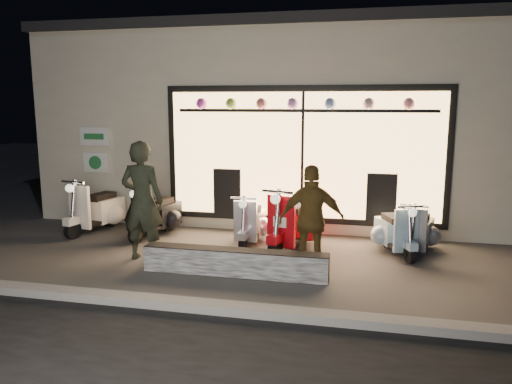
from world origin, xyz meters
The scene contains 12 objects.
ground centered at (0.00, 0.00, 0.00)m, with size 40.00×40.00×0.00m, color #383533.
kerb centered at (0.00, -2.00, 0.06)m, with size 40.00×0.25×0.12m, color slate.
shop_building centered at (0.00, 4.98, 2.10)m, with size 10.20×6.23×4.20m.
graffiti_barrier centered at (0.14, -0.65, 0.20)m, with size 2.80×0.28×0.40m, color black.
scooter_silver centered at (-0.03, 1.17, 0.37)m, with size 0.41×1.27×0.91m.
scooter_red centered at (0.81, 0.98, 0.44)m, with size 0.77×1.54×1.10m.
scooter_black centered at (-1.92, 1.33, 0.40)m, with size 0.66×1.40×0.99m.
scooter_cream centered at (-3.22, 1.38, 0.42)m, with size 0.68×1.48×1.05m.
scooter_blue centered at (2.51, 1.11, 0.36)m, with size 0.70×1.24×0.90m.
scooter_grey centered at (2.94, 1.23, 0.36)m, with size 0.62×1.25×0.89m.
man centered at (-1.52, -0.22, 0.98)m, with size 0.71×0.47×1.96m, color black.
woman centered at (1.24, -0.31, 0.83)m, with size 0.97×0.40×1.65m, color brown.
Camera 1 is at (2.00, -7.55, 2.56)m, focal length 35.00 mm.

